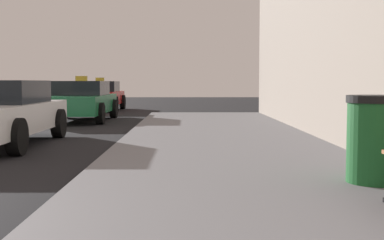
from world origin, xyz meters
The scene contains 3 objects.
trash_bin centered at (5.34, 2.74, 0.63)m, with size 0.67×0.67×0.95m.
car_green centered at (-0.13, 14.01, 0.65)m, with size 1.94×4.45×1.43m.
car_red centered at (-0.55, 20.14, 0.65)m, with size 1.92×4.03×1.43m.
Camera 1 is at (3.29, -2.93, 1.24)m, focal length 49.50 mm.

